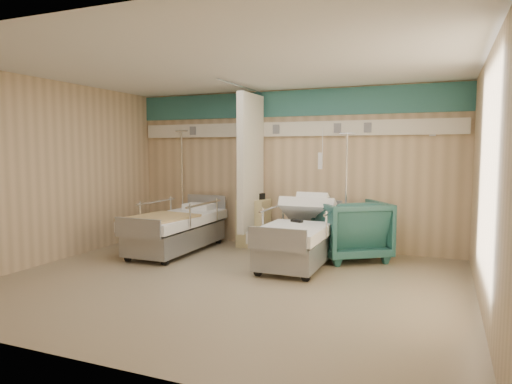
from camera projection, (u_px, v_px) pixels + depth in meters
ground at (228, 282)px, 6.00m from camera, size 6.00×5.00×0.00m
room_walls at (233, 140)px, 6.08m from camera, size 6.04×5.04×2.82m
bed_right at (301, 243)px, 6.94m from camera, size 1.00×2.16×0.63m
bed_left at (177, 233)px, 7.78m from camera, size 1.00×2.16×0.63m
bedside_cabinet at (254, 223)px, 8.20m from camera, size 0.50×0.48×0.85m
visitor_armchair at (351, 229)px, 7.24m from camera, size 1.42×1.43×0.95m
waffle_blanket at (353, 198)px, 7.14m from camera, size 0.91×0.90×0.08m
iv_stand_right at (345, 229)px, 7.59m from camera, size 0.36×0.36×2.02m
iv_stand_left at (183, 217)px, 8.85m from camera, size 0.38×0.38×2.11m
call_remote at (297, 221)px, 6.98m from camera, size 0.20×0.15×0.04m
tan_blanket at (159, 217)px, 7.34m from camera, size 1.02×1.21×0.04m
toiletry_bag at (259, 196)px, 8.21m from camera, size 0.23×0.20×0.11m
white_cup at (253, 195)px, 8.28m from camera, size 0.11×0.11×0.13m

